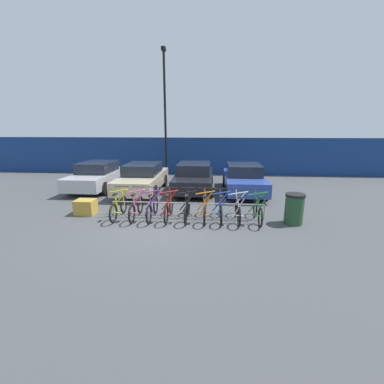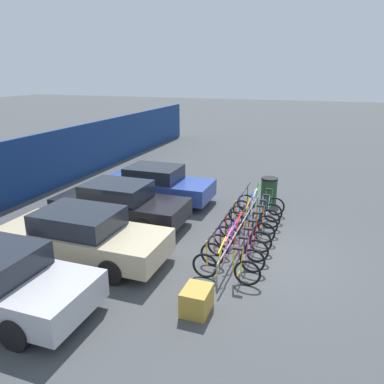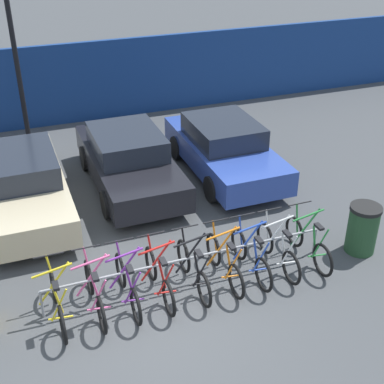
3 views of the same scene
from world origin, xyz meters
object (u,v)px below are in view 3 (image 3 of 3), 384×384
object	(u,v)px
bicycle_pink	(95,293)
bicycle_orange	(224,263)
car_blue	(224,148)
bicycle_white	(278,250)
bicycle_yellow	(57,302)
trash_bin	(362,229)
bike_rack	(190,260)
bicycle_green	(308,243)
bicycle_purple	(128,285)
bicycle_black	(193,270)
car_beige	(22,184)
car_black	(129,160)
bicycle_red	(159,278)
bicycle_blue	(251,257)

from	to	relation	value
bicycle_pink	bicycle_orange	distance (m)	2.43
bicycle_pink	car_blue	size ratio (longest dim) A/B	0.40
bicycle_pink	bicycle_white	bearing A→B (deg)	-2.54
bicycle_yellow	bicycle_orange	size ratio (longest dim) A/B	1.00
car_blue	trash_bin	bearing A→B (deg)	-74.08
bike_rack	trash_bin	size ratio (longest dim) A/B	5.25
bicycle_pink	bicycle_green	world-z (taller)	same
bicycle_purple	bicycle_black	xyz separation A→B (m)	(1.23, 0.00, 0.00)
car_beige	trash_bin	size ratio (longest dim) A/B	4.42
bicycle_pink	car_beige	xyz separation A→B (m)	(-0.80, 3.90, 0.31)
bicycle_green	car_black	xyz separation A→B (m)	(-2.48, 4.25, 0.31)
bicycle_black	bicycle_orange	distance (m)	0.62
bicycle_green	bike_rack	bearing A→B (deg)	175.47
bike_rack	bicycle_red	size ratio (longest dim) A/B	3.16
bicycle_black	bicycle_orange	size ratio (longest dim) A/B	1.00
bicycle_white	bicycle_green	distance (m)	0.67
bicycle_pink	car_black	world-z (taller)	car_black
bicycle_purple	bicycle_blue	bearing A→B (deg)	-0.07
bicycle_pink	bicycle_purple	bearing A→B (deg)	-2.54
bicycle_green	bicycle_white	bearing A→B (deg)	178.97
bicycle_pink	car_blue	xyz separation A→B (m)	(4.20, 4.05, 0.31)
bicycle_pink	trash_bin	world-z (taller)	bicycle_pink
bicycle_purple	bicycle_green	size ratio (longest dim) A/B	1.00
bicycle_orange	bicycle_blue	xyz separation A→B (m)	(0.55, 0.00, 0.00)
bicycle_red	bicycle_white	xyz separation A→B (m)	(2.39, 0.00, 0.00)
bike_rack	bicycle_red	world-z (taller)	bicycle_red
bike_rack	bicycle_white	distance (m)	1.77
bicycle_purple	bicycle_yellow	bearing A→B (deg)	179.93
car_black	trash_bin	size ratio (longest dim) A/B	4.28
bicycle_pink	bicycle_black	size ratio (longest dim) A/B	1.00
car_black	bike_rack	bearing A→B (deg)	-89.27
bicycle_yellow	bicycle_green	distance (m)	4.86
bicycle_yellow	bicycle_purple	world-z (taller)	same
bicycle_blue	bicycle_pink	bearing A→B (deg)	176.25
bicycle_yellow	bicycle_green	bearing A→B (deg)	-2.85
bicycle_purple	trash_bin	world-z (taller)	bicycle_purple
bicycle_purple	bicycle_black	distance (m)	1.23
bicycle_black	bicycle_white	size ratio (longest dim) A/B	1.00
bike_rack	bicycle_pink	size ratio (longest dim) A/B	3.16
bicycle_yellow	bicycle_purple	size ratio (longest dim) A/B	1.00
bicycle_black	car_beige	bearing A→B (deg)	121.74
bicycle_purple	bicycle_white	distance (m)	2.97
bicycle_purple	bicycle_white	size ratio (longest dim) A/B	1.00
bicycle_pink	bicycle_orange	bearing A→B (deg)	-2.54
bicycle_black	bicycle_pink	bearing A→B (deg)	177.90
bicycle_green	car_blue	bearing A→B (deg)	89.35
bicycle_black	car_blue	distance (m)	4.72
bicycle_red	car_black	xyz separation A→B (m)	(0.58, 4.25, 0.31)
bicycle_yellow	bicycle_orange	distance (m)	3.07
bicycle_purple	car_blue	xyz separation A→B (m)	(3.62, 4.05, 0.31)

